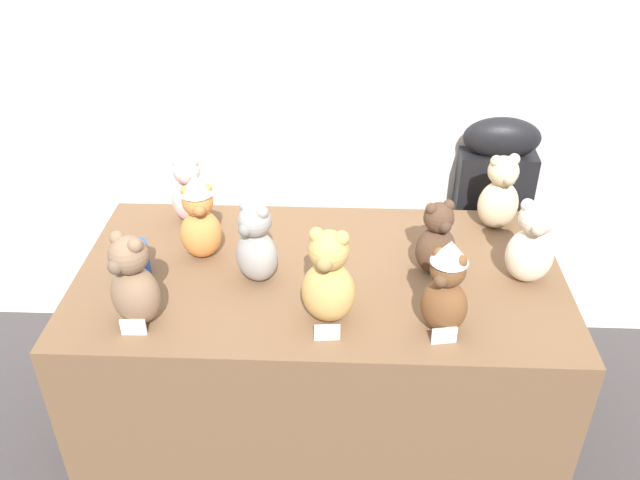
{
  "coord_description": "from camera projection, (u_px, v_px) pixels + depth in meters",
  "views": [
    {
      "loc": [
        0.07,
        -1.46,
        1.93
      ],
      "look_at": [
        0.0,
        0.25,
        0.83
      ],
      "focal_mm": 37.53,
      "sensor_mm": 36.0,
      "label": 1
    }
  ],
  "objects": [
    {
      "name": "teddy_bear_cream",
      "position": [
        532.0,
        244.0,
        2.0
      ],
      "size": [
        0.15,
        0.14,
        0.28
      ],
      "rotation": [
        0.0,
        0.0,
        -0.1
      ],
      "color": "beige",
      "rests_on": "display_table"
    },
    {
      "name": "teddy_bear_honey",
      "position": [
        328.0,
        279.0,
        1.83
      ],
      "size": [
        0.18,
        0.16,
        0.3
      ],
      "rotation": [
        0.0,
        0.0,
        -0.2
      ],
      "color": "tan",
      "rests_on": "display_table"
    },
    {
      "name": "teddy_bear_sand",
      "position": [
        500.0,
        194.0,
        2.26
      ],
      "size": [
        0.17,
        0.15,
        0.27
      ],
      "rotation": [
        0.0,
        0.0,
        0.26
      ],
      "color": "#CCB78E",
      "rests_on": "display_table"
    },
    {
      "name": "teddy_bear_cocoa",
      "position": [
        437.0,
        240.0,
        2.05
      ],
      "size": [
        0.16,
        0.15,
        0.25
      ],
      "rotation": [
        0.0,
        0.0,
        0.39
      ],
      "color": "#4C3323",
      "rests_on": "display_table"
    },
    {
      "name": "party_cup_blue",
      "position": [
        136.0,
        258.0,
        2.07
      ],
      "size": [
        0.08,
        0.08,
        0.11
      ],
      "primitive_type": "cylinder",
      "color": "blue",
      "rests_on": "display_table"
    },
    {
      "name": "teddy_bear_blush",
      "position": [
        189.0,
        192.0,
        2.31
      ],
      "size": [
        0.13,
        0.12,
        0.24
      ],
      "rotation": [
        0.0,
        0.0,
        0.08
      ],
      "color": "beige",
      "rests_on": "display_table"
    },
    {
      "name": "name_card_front_middle",
      "position": [
        133.0,
        327.0,
        1.84
      ],
      "size": [
        0.07,
        0.01,
        0.05
      ],
      "primitive_type": "cube",
      "rotation": [
        0.0,
        0.0,
        0.03
      ],
      "color": "white",
      "rests_on": "display_table"
    },
    {
      "name": "teddy_bear_mocha",
      "position": [
        133.0,
        283.0,
        1.83
      ],
      "size": [
        0.19,
        0.18,
        0.29
      ],
      "rotation": [
        0.0,
        0.0,
        -0.53
      ],
      "color": "#7F6047",
      "rests_on": "display_table"
    },
    {
      "name": "name_card_front_right",
      "position": [
        444.0,
        336.0,
        1.81
      ],
      "size": [
        0.07,
        0.02,
        0.05
      ],
      "primitive_type": "cube",
      "rotation": [
        0.0,
        0.0,
        0.17
      ],
      "color": "white",
      "rests_on": "display_table"
    },
    {
      "name": "teddy_bear_ginger",
      "position": [
        199.0,
        218.0,
        2.1
      ],
      "size": [
        0.16,
        0.15,
        0.29
      ],
      "rotation": [
        0.0,
        0.0,
        0.29
      ],
      "color": "#D17F3D",
      "rests_on": "display_table"
    },
    {
      "name": "teddy_bear_chestnut",
      "position": [
        446.0,
        288.0,
        1.8
      ],
      "size": [
        0.17,
        0.16,
        0.29
      ],
      "rotation": [
        0.0,
        0.0,
        -0.56
      ],
      "color": "brown",
      "rests_on": "display_table"
    },
    {
      "name": "wall_back",
      "position": [
        328.0,
        24.0,
        2.33
      ],
      "size": [
        7.0,
        0.08,
        2.6
      ],
      "primitive_type": "cube",
      "color": "white",
      "rests_on": "ground_plane"
    },
    {
      "name": "display_table",
      "position": [
        320.0,
        356.0,
        2.29
      ],
      "size": [
        1.52,
        0.81,
        0.71
      ],
      "primitive_type": "cube",
      "color": "brown",
      "rests_on": "ground_plane"
    },
    {
      "name": "instrument_case",
      "position": [
        486.0,
        237.0,
        2.63
      ],
      "size": [
        0.28,
        0.13,
        1.01
      ],
      "rotation": [
        0.0,
        0.0,
        -0.03
      ],
      "color": "black",
      "rests_on": "ground_plane"
    },
    {
      "name": "teddy_bear_ash",
      "position": [
        256.0,
        245.0,
        2.0
      ],
      "size": [
        0.18,
        0.17,
        0.27
      ],
      "rotation": [
        0.0,
        0.0,
        -0.58
      ],
      "color": "gray",
      "rests_on": "display_table"
    },
    {
      "name": "name_card_front_left",
      "position": [
        327.0,
        332.0,
        1.82
      ],
      "size": [
        0.07,
        0.01,
        0.05
      ],
      "primitive_type": "cube",
      "rotation": [
        0.0,
        0.0,
        0.08
      ],
      "color": "white",
      "rests_on": "display_table"
    }
  ]
}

